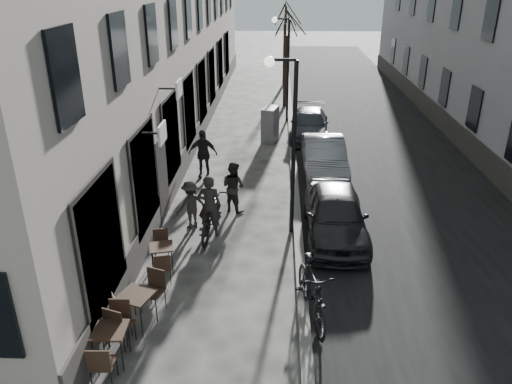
# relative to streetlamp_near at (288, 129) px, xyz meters

# --- Properties ---
(ground) EXTENTS (120.00, 120.00, 0.00)m
(ground) POSITION_rel_streetlamp_near_xyz_m (0.17, -6.00, -3.16)
(ground) COLOR #363431
(ground) RESTS_ON ground
(road) EXTENTS (7.30, 60.00, 0.00)m
(road) POSITION_rel_streetlamp_near_xyz_m (4.02, 10.00, -3.16)
(road) COLOR black
(road) RESTS_ON ground
(kerb) EXTENTS (0.25, 60.00, 0.12)m
(kerb) POSITION_rel_streetlamp_near_xyz_m (0.37, 10.00, -3.10)
(kerb) COLOR slate
(kerb) RESTS_ON ground
(streetlamp_near) EXTENTS (0.90, 0.28, 5.09)m
(streetlamp_near) POSITION_rel_streetlamp_near_xyz_m (0.00, 0.00, 0.00)
(streetlamp_near) COLOR black
(streetlamp_near) RESTS_ON ground
(streetlamp_far) EXTENTS (0.90, 0.28, 5.09)m
(streetlamp_far) POSITION_rel_streetlamp_near_xyz_m (0.00, 12.00, 0.00)
(streetlamp_far) COLOR black
(streetlamp_far) RESTS_ON ground
(tree_near) EXTENTS (2.40, 2.40, 5.70)m
(tree_near) POSITION_rel_streetlamp_near_xyz_m (0.07, 15.00, 1.50)
(tree_near) COLOR black
(tree_near) RESTS_ON ground
(tree_far) EXTENTS (2.40, 2.40, 5.70)m
(tree_far) POSITION_rel_streetlamp_near_xyz_m (0.07, 21.00, 1.50)
(tree_far) COLOR black
(tree_far) RESTS_ON ground
(bistro_set_a) EXTENTS (0.66, 1.58, 0.93)m
(bistro_set_a) POSITION_rel_streetlamp_near_xyz_m (-3.45, -5.56, -2.68)
(bistro_set_a) COLOR black
(bistro_set_a) RESTS_ON ground
(bistro_set_b) EXTENTS (0.98, 1.72, 0.98)m
(bistro_set_b) POSITION_rel_streetlamp_near_xyz_m (-3.23, -4.48, -2.65)
(bistro_set_b) COLOR black
(bistro_set_b) RESTS_ON ground
(bistro_set_c) EXTENTS (0.73, 1.48, 0.85)m
(bistro_set_c) POSITION_rel_streetlamp_near_xyz_m (-3.18, -2.26, -2.72)
(bistro_set_c) COLOR black
(bistro_set_c) RESTS_ON ground
(sign_board) EXTENTS (0.65, 0.76, 1.17)m
(sign_board) POSITION_rel_streetlamp_near_xyz_m (-3.85, -4.12, -2.69)
(sign_board) COLOR black
(sign_board) RESTS_ON ground
(utility_cabinet) EXTENTS (0.81, 1.15, 1.56)m
(utility_cabinet) POSITION_rel_streetlamp_near_xyz_m (-0.63, 8.55, -2.38)
(utility_cabinet) COLOR slate
(utility_cabinet) RESTS_ON ground
(bicycle) EXTENTS (0.94, 2.24, 1.15)m
(bicycle) POSITION_rel_streetlamp_near_xyz_m (-2.19, -0.32, -2.59)
(bicycle) COLOR black
(bicycle) RESTS_ON ground
(cyclist_rider) EXTENTS (0.72, 0.50, 1.88)m
(cyclist_rider) POSITION_rel_streetlamp_near_xyz_m (-2.19, -0.32, -2.22)
(cyclist_rider) COLOR black
(cyclist_rider) RESTS_ON ground
(pedestrian_near) EXTENTS (1.02, 0.97, 1.65)m
(pedestrian_near) POSITION_rel_streetlamp_near_xyz_m (-1.66, 1.36, -2.33)
(pedestrian_near) COLOR black
(pedestrian_near) RESTS_ON ground
(pedestrian_mid) EXTENTS (1.11, 1.00, 1.50)m
(pedestrian_mid) POSITION_rel_streetlamp_near_xyz_m (-2.81, 0.16, -2.41)
(pedestrian_mid) COLOR #2C2926
(pedestrian_mid) RESTS_ON ground
(pedestrian_far) EXTENTS (1.10, 0.51, 1.84)m
(pedestrian_far) POSITION_rel_streetlamp_near_xyz_m (-3.02, 4.14, -2.24)
(pedestrian_far) COLOR black
(pedestrian_far) RESTS_ON ground
(car_near) EXTENTS (1.74, 4.24, 1.44)m
(car_near) POSITION_rel_streetlamp_near_xyz_m (1.42, -0.23, -2.44)
(car_near) COLOR black
(car_near) RESTS_ON ground
(car_mid) EXTENTS (1.54, 4.27, 1.40)m
(car_mid) POSITION_rel_streetlamp_near_xyz_m (1.47, 4.51, -2.46)
(car_mid) COLOR gray
(car_mid) RESTS_ON ground
(car_far) EXTENTS (2.01, 4.35, 1.23)m
(car_far) POSITION_rel_streetlamp_near_xyz_m (1.17, 9.25, -2.55)
(car_far) COLOR #33353C
(car_far) RESTS_ON ground
(moped) EXTENTS (1.08, 2.39, 1.39)m
(moped) POSITION_rel_streetlamp_near_xyz_m (0.52, -4.00, -2.47)
(moped) COLOR black
(moped) RESTS_ON ground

